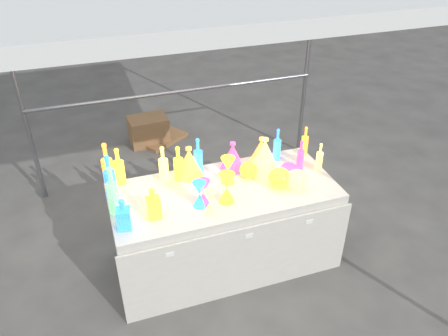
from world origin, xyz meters
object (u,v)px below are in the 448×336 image
object	(u,v)px
globe_0	(279,179)
bottle_0	(119,166)
display_table	(224,226)
decanter_0	(153,203)
hourglass_0	(227,188)
cardboard_box_closed	(149,130)
lampshade_0	(189,162)

from	to	relation	value
globe_0	bottle_0	bearing A→B (deg)	158.95
display_table	globe_0	bearing A→B (deg)	-13.07
globe_0	display_table	bearing A→B (deg)	166.93
decanter_0	hourglass_0	bearing A→B (deg)	0.24
hourglass_0	globe_0	size ratio (longest dim) A/B	1.36
globe_0	cardboard_box_closed	bearing A→B (deg)	105.15
display_table	lampshade_0	xyz separation A→B (m)	(-0.20, 0.29, 0.51)
decanter_0	lampshade_0	distance (m)	0.59
globe_0	lampshade_0	xyz separation A→B (m)	(-0.63, 0.39, 0.06)
cardboard_box_closed	lampshade_0	size ratio (longest dim) A/B	1.79
cardboard_box_closed	lampshade_0	bearing A→B (deg)	-92.01
hourglass_0	globe_0	bearing A→B (deg)	5.99
lampshade_0	bottle_0	bearing A→B (deg)	-178.31
hourglass_0	lampshade_0	distance (m)	0.47
globe_0	hourglass_0	bearing A→B (deg)	-174.01
lampshade_0	globe_0	bearing A→B (deg)	-22.73
cardboard_box_closed	bottle_0	size ratio (longest dim) A/B	1.47
bottle_0	globe_0	size ratio (longest dim) A/B	1.78
cardboard_box_closed	bottle_0	bearing A→B (deg)	-107.96
globe_0	lampshade_0	bearing A→B (deg)	148.45
decanter_0	globe_0	world-z (taller)	decanter_0
display_table	bottle_0	bearing A→B (deg)	154.79
globe_0	lampshade_0	world-z (taller)	lampshade_0
display_table	bottle_0	world-z (taller)	bottle_0
display_table	hourglass_0	xyz separation A→B (m)	(-0.03, -0.15, 0.50)
bottle_0	lampshade_0	size ratio (longest dim) A/B	1.22
hourglass_0	display_table	bearing A→B (deg)	77.92
display_table	hourglass_0	distance (m)	0.52
display_table	decanter_0	bearing A→B (deg)	-165.55
display_table	cardboard_box_closed	xyz separation A→B (m)	(-0.22, 2.32, -0.20)
bottle_0	decanter_0	world-z (taller)	bottle_0
bottle_0	hourglass_0	distance (m)	0.89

